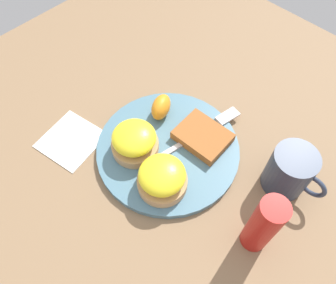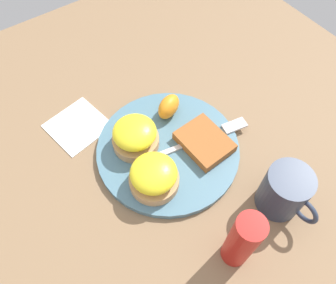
{
  "view_description": "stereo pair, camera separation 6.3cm",
  "coord_description": "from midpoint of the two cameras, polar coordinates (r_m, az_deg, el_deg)",
  "views": [
    {
      "loc": [
        0.23,
        -0.24,
        0.56
      ],
      "look_at": [
        0.0,
        0.0,
        0.03
      ],
      "focal_mm": 35.0,
      "sensor_mm": 36.0,
      "label": 1
    },
    {
      "loc": [
        0.28,
        -0.19,
        0.56
      ],
      "look_at": [
        0.0,
        0.0,
        0.03
      ],
      "focal_mm": 35.0,
      "sensor_mm": 36.0,
      "label": 2
    }
  ],
  "objects": [
    {
      "name": "napkin",
      "position": [
        0.7,
        -13.04,
        2.64
      ],
      "size": [
        0.13,
        0.13,
        0.0
      ],
      "primitive_type": "cube",
      "rotation": [
        0.0,
        0.0,
        0.18
      ],
      "color": "white",
      "rests_on": "ground_plane"
    },
    {
      "name": "ground_plane",
      "position": [
        0.65,
        2.73,
        -1.81
      ],
      "size": [
        1.1,
        1.1,
        0.0
      ],
      "primitive_type": "plane",
      "color": "#846647"
    },
    {
      "name": "cup",
      "position": [
        0.61,
        22.47,
        -8.24
      ],
      "size": [
        0.11,
        0.08,
        0.1
      ],
      "color": "#2D384C",
      "rests_on": "ground_plane"
    },
    {
      "name": "fork",
      "position": [
        0.66,
        8.32,
        0.29
      ],
      "size": [
        0.06,
        0.24,
        0.0
      ],
      "color": "silver",
      "rests_on": "plate"
    },
    {
      "name": "condiment_bottle",
      "position": [
        0.53,
        16.23,
        -16.54
      ],
      "size": [
        0.04,
        0.04,
        0.15
      ],
      "primitive_type": "cylinder",
      "color": "#B21914",
      "rests_on": "ground_plane"
    },
    {
      "name": "plate",
      "position": [
        0.65,
        2.75,
        -1.5
      ],
      "size": [
        0.28,
        0.28,
        0.01
      ],
      "primitive_type": "cylinder",
      "color": "slate",
      "rests_on": "ground_plane"
    },
    {
      "name": "hashbrown_patty",
      "position": [
        0.65,
        9.1,
        -0.19
      ],
      "size": [
        0.1,
        0.09,
        0.02
      ],
      "primitive_type": "cube",
      "rotation": [
        0.0,
        0.0,
        0.05
      ],
      "color": "#9F5929",
      "rests_on": "plate"
    },
    {
      "name": "orange_wedge",
      "position": [
        0.67,
        2.79,
        6.0
      ],
      "size": [
        0.06,
        0.07,
        0.04
      ],
      "primitive_type": "ellipsoid",
      "rotation": [
        0.0,
        0.0,
        2.01
      ],
      "color": "orange",
      "rests_on": "plate"
    },
    {
      "name": "sandwich_benedict_left",
      "position": [
        0.62,
        -2.92,
        0.87
      ],
      "size": [
        0.09,
        0.09,
        0.06
      ],
      "color": "tan",
      "rests_on": "plate"
    },
    {
      "name": "sandwich_benedict_right",
      "position": [
        0.58,
        0.61,
        -6.22
      ],
      "size": [
        0.09,
        0.09,
        0.06
      ],
      "color": "tan",
      "rests_on": "plate"
    }
  ]
}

